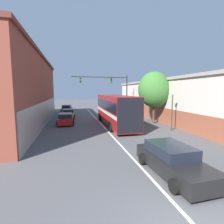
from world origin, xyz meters
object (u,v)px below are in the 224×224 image
object	(u,v)px
bus	(115,108)
parked_car_left_far	(66,119)
hatchback_foreground	(172,160)
traffic_signal_gantry	(111,86)
street_lamp	(172,107)
street_tree_near	(154,90)
parked_car_left_near	(68,113)
parked_car_left_mid	(67,109)

from	to	relation	value
bus	parked_car_left_far	xyz separation A→B (m)	(-5.70, 1.86, -1.31)
hatchback_foreground	parked_car_left_far	size ratio (longest dim) A/B	1.13
bus	traffic_signal_gantry	size ratio (longest dim) A/B	1.25
street_lamp	hatchback_foreground	bearing A→B (deg)	-121.70
traffic_signal_gantry	street_tree_near	distance (m)	9.17
parked_car_left_far	street_tree_near	size ratio (longest dim) A/B	0.66
bus	hatchback_foreground	world-z (taller)	bus
parked_car_left_near	parked_car_left_mid	size ratio (longest dim) A/B	1.01
parked_car_left_mid	traffic_signal_gantry	distance (m)	9.85
parked_car_left_mid	traffic_signal_gantry	bearing A→B (deg)	-121.58
parked_car_left_far	street_lamp	world-z (taller)	street_lamp
hatchback_foreground	traffic_signal_gantry	bearing A→B (deg)	-7.03
street_tree_near	parked_car_left_near	bearing A→B (deg)	143.99
parked_car_left_near	parked_car_left_mid	world-z (taller)	parked_car_left_mid
parked_car_left_mid	traffic_signal_gantry	size ratio (longest dim) A/B	0.47
parked_car_left_near	traffic_signal_gantry	distance (m)	8.12
hatchback_foreground	parked_car_left_far	bearing A→B (deg)	18.03
bus	parked_car_left_near	size ratio (longest dim) A/B	2.62
bus	street_tree_near	world-z (taller)	street_tree_near
hatchback_foreground	street_lamp	xyz separation A→B (m)	(5.15, 8.34, 1.70)
bus	hatchback_foreground	bearing A→B (deg)	178.90
parked_car_left_near	street_lamp	distance (m)	15.59
traffic_signal_gantry	street_lamp	world-z (taller)	traffic_signal_gantry
parked_car_left_mid	parked_car_left_far	distance (m)	11.73
parked_car_left_mid	street_lamp	size ratio (longest dim) A/B	1.09
hatchback_foreground	street_lamp	bearing A→B (deg)	-34.06
parked_car_left_mid	parked_car_left_far	size ratio (longest dim) A/B	1.03
parked_car_left_near	parked_car_left_far	xyz separation A→B (m)	(-0.14, -5.43, 0.01)
hatchback_foreground	traffic_signal_gantry	distance (m)	21.27
hatchback_foreground	traffic_signal_gantry	world-z (taller)	traffic_signal_gantry
hatchback_foreground	street_tree_near	size ratio (longest dim) A/B	0.74
traffic_signal_gantry	street_tree_near	bearing A→B (deg)	-67.90
bus	parked_car_left_near	xyz separation A→B (m)	(-5.55, 7.29, -1.33)
parked_car_left_far	hatchback_foreground	bearing A→B (deg)	-158.84
parked_car_left_near	parked_car_left_mid	distance (m)	6.31
bus	parked_car_left_near	world-z (taller)	bus
street_lamp	parked_car_left_far	bearing A→B (deg)	149.97
bus	traffic_signal_gantry	distance (m)	8.81
bus	parked_car_left_far	size ratio (longest dim) A/B	2.73
parked_car_left_near	traffic_signal_gantry	size ratio (longest dim) A/B	0.48
parked_car_left_mid	street_lamp	bearing A→B (deg)	-144.05
hatchback_foreground	parked_car_left_near	size ratio (longest dim) A/B	1.08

